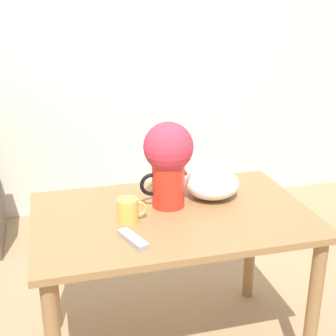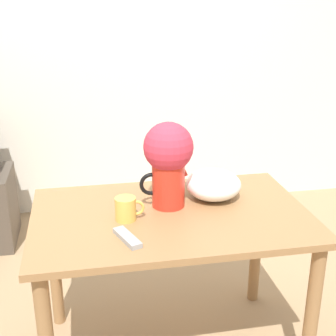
# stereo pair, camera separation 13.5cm
# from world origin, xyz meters

# --- Properties ---
(wall_back) EXTENTS (8.00, 0.05, 2.60)m
(wall_back) POSITION_xyz_m (0.00, 1.77, 1.30)
(wall_back) COLOR silver
(wall_back) RESTS_ON ground_plane
(table) EXTENTS (1.21, 0.77, 0.75)m
(table) POSITION_xyz_m (0.15, 0.01, 0.63)
(table) COLOR olive
(table) RESTS_ON ground_plane
(flower_vase) EXTENTS (0.24, 0.22, 0.39)m
(flower_vase) POSITION_xyz_m (0.15, 0.09, 0.98)
(flower_vase) COLOR red
(flower_vase) RESTS_ON table
(coffee_mug) EXTENTS (0.13, 0.09, 0.10)m
(coffee_mug) POSITION_xyz_m (-0.05, -0.02, 0.80)
(coffee_mug) COLOR gold
(coffee_mug) RESTS_ON table
(white_bowl) EXTENTS (0.26, 0.26, 0.14)m
(white_bowl) POSITION_xyz_m (0.37, 0.13, 0.82)
(white_bowl) COLOR white
(white_bowl) RESTS_ON table
(remote_control) EXTENTS (0.10, 0.18, 0.02)m
(remote_control) POSITION_xyz_m (-0.07, -0.20, 0.76)
(remote_control) COLOR #999999
(remote_control) RESTS_ON table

